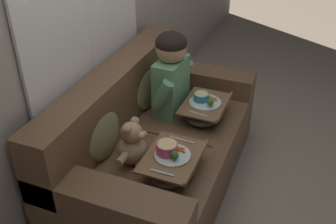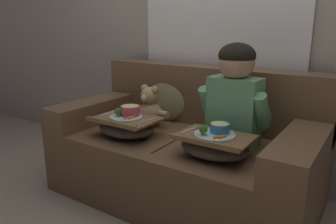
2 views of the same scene
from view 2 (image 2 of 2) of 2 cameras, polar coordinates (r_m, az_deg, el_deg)
The scene contains 9 objects.
ground_plane at distance 2.38m, azimuth 2.57°, elevation -14.23°, with size 14.00×14.00×0.00m, color tan.
wall_back_with_window at distance 2.56m, azimuth 9.46°, elevation 18.04°, with size 8.00×0.08×2.60m.
couch at distance 2.30m, azimuth 3.47°, elevation -6.66°, with size 1.74×0.94×0.87m.
throw_pillow_behind_child at distance 2.26m, azimuth 13.52°, elevation 0.92°, with size 0.40×0.19×0.42m.
throw_pillow_behind_teddy at distance 2.55m, azimuth -0.26°, elevation 2.92°, with size 0.40×0.19×0.41m.
child_figure at distance 2.03m, azimuth 11.60°, elevation 3.82°, with size 0.45×0.22×0.62m.
teddy_bear at distance 2.38m, azimuth -3.25°, elevation 0.53°, with size 0.33×0.23×0.30m.
lap_tray_child at distance 1.87m, azimuth 8.07°, elevation -5.65°, with size 0.41×0.30×0.19m.
lap_tray_teddy at distance 2.20m, azimuth -7.26°, elevation -2.30°, with size 0.42×0.32×0.20m.
Camera 2 is at (1.06, -1.79, 1.17)m, focal length 35.00 mm.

